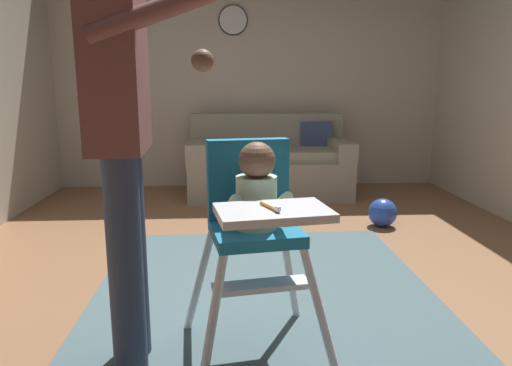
{
  "coord_description": "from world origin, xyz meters",
  "views": [
    {
      "loc": [
        -0.25,
        -2.59,
        1.17
      ],
      "look_at": [
        -0.14,
        -0.76,
        0.78
      ],
      "focal_mm": 32.82,
      "sensor_mm": 36.0,
      "label": 1
    }
  ],
  "objects_px": {
    "adult_standing": "(122,132)",
    "toy_ball": "(383,213)",
    "couch": "(269,164)",
    "high_chair": "(255,209)",
    "wall_clock": "(233,20)"
  },
  "relations": [
    {
      "from": "couch",
      "to": "high_chair",
      "type": "height_order",
      "value": "high_chair"
    },
    {
      "from": "couch",
      "to": "wall_clock",
      "type": "distance_m",
      "value": 1.65
    },
    {
      "from": "adult_standing",
      "to": "wall_clock",
      "type": "relative_size",
      "value": 5.34
    },
    {
      "from": "wall_clock",
      "to": "high_chair",
      "type": "bearing_deg",
      "value": -89.34
    },
    {
      "from": "couch",
      "to": "toy_ball",
      "type": "distance_m",
      "value": 1.52
    },
    {
      "from": "adult_standing",
      "to": "couch",
      "type": "bearing_deg",
      "value": 71.63
    },
    {
      "from": "high_chair",
      "to": "couch",
      "type": "bearing_deg",
      "value": 164.63
    },
    {
      "from": "high_chair",
      "to": "adult_standing",
      "type": "bearing_deg",
      "value": -96.3
    },
    {
      "from": "couch",
      "to": "adult_standing",
      "type": "height_order",
      "value": "adult_standing"
    },
    {
      "from": "adult_standing",
      "to": "toy_ball",
      "type": "distance_m",
      "value": 2.66
    },
    {
      "from": "high_chair",
      "to": "toy_ball",
      "type": "xyz_separation_m",
      "value": [
        1.18,
        1.83,
        -0.54
      ]
    },
    {
      "from": "adult_standing",
      "to": "toy_ball",
      "type": "height_order",
      "value": "adult_standing"
    },
    {
      "from": "adult_standing",
      "to": "wall_clock",
      "type": "distance_m",
      "value": 3.71
    },
    {
      "from": "toy_ball",
      "to": "wall_clock",
      "type": "relative_size",
      "value": 0.73
    },
    {
      "from": "couch",
      "to": "high_chair",
      "type": "bearing_deg",
      "value": -6.07
    }
  ]
}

